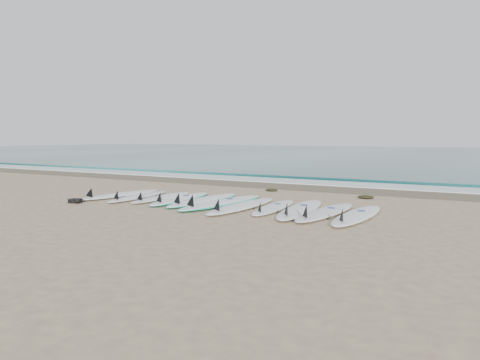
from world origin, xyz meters
The scene contains 19 objects.
ground centered at (0.00, 0.00, 0.00)m, with size 120.00×120.00×0.00m, color tan.
ocean centered at (0.00, 32.50, 0.01)m, with size 120.00×55.00×0.03m, color #1D5B5D.
wet_sand_band centered at (0.00, 4.10, 0.01)m, with size 120.00×1.80×0.01m, color brown.
foam_band centered at (0.00, 5.50, 0.02)m, with size 120.00×1.40×0.04m, color silver.
wave_crest centered at (0.00, 7.00, 0.05)m, with size 120.00×1.00×0.10m, color #1D5B5D.
surfboard_0 centered at (-2.98, -0.09, 0.06)m, with size 0.71×2.58×0.33m.
surfboard_1 centered at (-2.36, -0.12, 0.05)m, with size 0.80×2.38×0.30m.
surfboard_2 centered at (-1.77, 0.05, 0.05)m, with size 0.67×2.35×0.30m.
surfboard_3 centered at (-1.23, 0.09, 0.05)m, with size 0.95×2.60×0.32m.
surfboard_4 centered at (-0.63, 0.15, 0.05)m, with size 0.66×2.68×0.34m.
surfboard_5 centered at (-0.04, 0.01, 0.05)m, with size 0.89×2.91×0.36m.
surfboard_6 centered at (0.60, -0.24, 0.06)m, with size 0.63×2.73×0.35m.
surfboard_7 centered at (1.23, -0.03, 0.05)m, with size 0.80×2.36×0.30m.
surfboard_8 centered at (1.83, -0.05, 0.06)m, with size 0.99×2.84×0.36m.
surfboard_9 centered at (2.37, -0.11, 0.06)m, with size 0.62×2.66×0.34m.
surfboard_10 centered at (3.00, -0.16, 0.06)m, with size 0.57×2.62×0.33m.
seaweed_near centered at (-0.23, 2.85, 0.03)m, with size 0.35×0.27×0.07m, color black.
seaweed_far centered at (2.41, 2.63, 0.04)m, with size 0.39×0.31×0.08m, color black.
leash_coil centered at (-3.05, -1.37, 0.05)m, with size 0.46×0.36×0.11m.
Camera 1 is at (5.40, -8.51, 1.49)m, focal length 35.00 mm.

